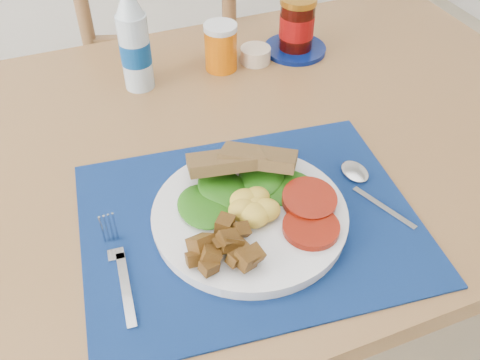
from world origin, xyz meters
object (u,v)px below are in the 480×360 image
at_px(juice_glass, 221,48).
at_px(jam_on_saucer, 296,28).
at_px(chair_far, 167,70).
at_px(water_bottle, 135,46).
at_px(breakfast_plate, 247,214).

distance_m(juice_glass, jam_on_saucer, 0.18).
distance_m(chair_far, water_bottle, 0.47).
height_order(chair_far, jam_on_saucer, chair_far).
distance_m(breakfast_plate, water_bottle, 0.45).
xyz_separation_m(breakfast_plate, jam_on_saucer, (0.30, 0.45, 0.03)).
bearing_deg(chair_far, jam_on_saucer, 141.60).
xyz_separation_m(breakfast_plate, water_bottle, (-0.06, 0.44, 0.07)).
relative_size(water_bottle, juice_glass, 2.18).
xyz_separation_m(juice_glass, jam_on_saucer, (0.18, 0.01, 0.01)).
xyz_separation_m(chair_far, juice_glass, (0.04, -0.35, 0.24)).
relative_size(breakfast_plate, juice_glass, 3.09).
bearing_deg(water_bottle, jam_on_saucer, 1.96).
height_order(breakfast_plate, jam_on_saucer, jam_on_saucer).
relative_size(chair_far, breakfast_plate, 3.76).
height_order(juice_glass, jam_on_saucer, jam_on_saucer).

